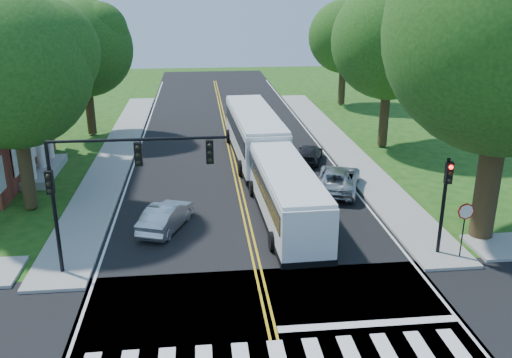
{
  "coord_description": "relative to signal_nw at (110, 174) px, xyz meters",
  "views": [
    {
      "loc": [
        -2.3,
        -14.41,
        11.29
      ],
      "look_at": [
        0.44,
        10.85,
        2.4
      ],
      "focal_mm": 38.0,
      "sensor_mm": 36.0,
      "label": 1
    }
  ],
  "objects": [
    {
      "name": "stop_sign",
      "position": [
        14.86,
        -0.45,
        -2.35
      ],
      "size": [
        0.76,
        0.08,
        2.53
      ],
      "color": "black",
      "rests_on": "ground"
    },
    {
      "name": "edge_line_w",
      "position": [
        -0.94,
        15.57,
        -4.36
      ],
      "size": [
        0.12,
        70.0,
        0.01
      ],
      "primitive_type": "cube",
      "color": "silver",
      "rests_on": "road"
    },
    {
      "name": "road",
      "position": [
        5.86,
        11.57,
        -4.37
      ],
      "size": [
        14.0,
        96.0,
        0.01
      ],
      "primitive_type": "cube",
      "color": "black",
      "rests_on": "ground"
    },
    {
      "name": "signal_ne",
      "position": [
        14.06,
        0.01,
        -1.41
      ],
      "size": [
        0.3,
        0.46,
        4.4
      ],
      "color": "black",
      "rests_on": "ground"
    },
    {
      "name": "signal_nw",
      "position": [
        0.0,
        0.0,
        0.0
      ],
      "size": [
        7.15,
        0.46,
        5.66
      ],
      "color": "black",
      "rests_on": "ground"
    },
    {
      "name": "stop_bar",
      "position": [
        9.36,
        -4.83,
        -4.36
      ],
      "size": [
        6.6,
        0.4,
        0.01
      ],
      "primitive_type": "cube",
      "color": "silver",
      "rests_on": "road"
    },
    {
      "name": "dark_sedan",
      "position": [
        11.11,
        14.5,
        -3.79
      ],
      "size": [
        2.76,
        4.27,
        1.15
      ],
      "primitive_type": "imported",
      "rotation": [
        0.0,
        0.0,
        2.83
      ],
      "color": "black",
      "rests_on": "road"
    },
    {
      "name": "sidewalk_nw",
      "position": [
        -2.44,
        18.57,
        -4.3
      ],
      "size": [
        2.6,
        40.0,
        0.15
      ],
      "primitive_type": "cube",
      "color": "gray",
      "rests_on": "ground"
    },
    {
      "name": "tree_west_near",
      "position": [
        -5.64,
        7.57,
        3.15
      ],
      "size": [
        8.0,
        8.0,
        11.4
      ],
      "color": "#312413",
      "rests_on": "ground"
    },
    {
      "name": "sidewalk_ne",
      "position": [
        14.16,
        18.57,
        -4.3
      ],
      "size": [
        2.6,
        40.0,
        0.15
      ],
      "primitive_type": "cube",
      "color": "gray",
      "rests_on": "ground"
    },
    {
      "name": "bus_follow",
      "position": [
        7.41,
        15.9,
        -2.61
      ],
      "size": [
        3.48,
        12.98,
        3.34
      ],
      "rotation": [
        0.0,
        0.0,
        3.18
      ],
      "color": "silver",
      "rests_on": "road"
    },
    {
      "name": "edge_line_e",
      "position": [
        12.66,
        15.57,
        -4.36
      ],
      "size": [
        0.12,
        70.0,
        0.01
      ],
      "primitive_type": "cube",
      "color": "silver",
      "rests_on": "road"
    },
    {
      "name": "hatchback",
      "position": [
        1.79,
        4.2,
        -3.69
      ],
      "size": [
        2.8,
        4.36,
        1.36
      ],
      "primitive_type": "imported",
      "rotation": [
        0.0,
        0.0,
        2.78
      ],
      "color": "silver",
      "rests_on": "road"
    },
    {
      "name": "tree_east_far",
      "position": [
        18.36,
        33.57,
        2.48
      ],
      "size": [
        7.2,
        7.2,
        10.34
      ],
      "color": "#312413",
      "rests_on": "ground"
    },
    {
      "name": "suv",
      "position": [
        11.6,
        8.66,
        -3.64
      ],
      "size": [
        4.04,
        5.72,
        1.45
      ],
      "primitive_type": "imported",
      "rotation": [
        0.0,
        0.0,
        2.79
      ],
      "color": "#B4B6BC",
      "rests_on": "road"
    },
    {
      "name": "tree_ne_big",
      "position": [
        16.86,
        1.57,
        5.24
      ],
      "size": [
        10.8,
        10.8,
        14.91
      ],
      "color": "#312413",
      "rests_on": "ground"
    },
    {
      "name": "bus_lead",
      "position": [
        7.83,
        4.74,
        -2.84
      ],
      "size": [
        2.98,
        11.29,
        2.9
      ],
      "rotation": [
        0.0,
        0.0,
        3.17
      ],
      "color": "silver",
      "rests_on": "road"
    },
    {
      "name": "tree_west_far",
      "position": [
        -5.14,
        23.57,
        2.62
      ],
      "size": [
        7.6,
        7.6,
        10.67
      ],
      "color": "#312413",
      "rests_on": "ground"
    },
    {
      "name": "tree_east_mid",
      "position": [
        17.36,
        17.57,
        3.48
      ],
      "size": [
        8.4,
        8.4,
        11.93
      ],
      "color": "#312413",
      "rests_on": "ground"
    },
    {
      "name": "center_line",
      "position": [
        5.86,
        15.57,
        -4.36
      ],
      "size": [
        0.36,
        70.0,
        0.01
      ],
      "primitive_type": "cube",
      "color": "gold",
      "rests_on": "road"
    }
  ]
}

